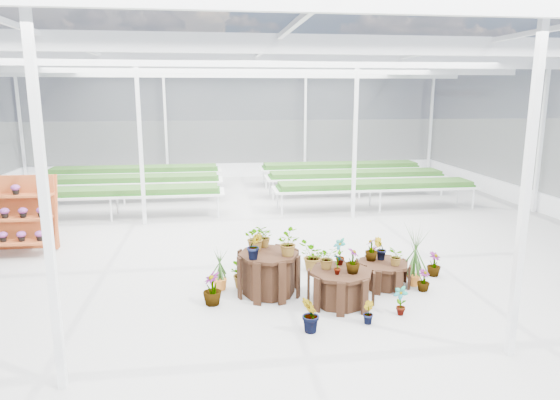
{
  "coord_description": "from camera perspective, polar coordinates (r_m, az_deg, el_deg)",
  "views": [
    {
      "loc": [
        -1.06,
        -9.93,
        3.6
      ],
      "look_at": [
        0.38,
        0.73,
        1.3
      ],
      "focal_mm": 32.0,
      "sensor_mm": 36.0,
      "label": 1
    }
  ],
  "objects": [
    {
      "name": "nursery_plants",
      "position": [
        9.42,
        3.69,
        -6.98
      ],
      "size": [
        4.83,
        3.26,
        1.33
      ],
      "color": "#2A4E1D",
      "rests_on": "ground"
    },
    {
      "name": "ground_plane",
      "position": [
        10.61,
        -1.53,
        -7.76
      ],
      "size": [
        24.0,
        24.0,
        0.0
      ],
      "primitive_type": "plane",
      "color": "gray",
      "rests_on": "ground"
    },
    {
      "name": "nursery_benches",
      "position": [
        17.45,
        -4.1,
        1.54
      ],
      "size": [
        16.0,
        7.0,
        0.84
      ],
      "primitive_type": null,
      "color": "silver",
      "rests_on": "ground"
    },
    {
      "name": "shelf_rack",
      "position": [
        12.79,
        -28.01,
        -1.64
      ],
      "size": [
        1.69,
        0.92,
        1.76
      ],
      "primitive_type": null,
      "rotation": [
        0.0,
        0.0,
        -0.03
      ],
      "color": "#9C451E",
      "rests_on": "ground"
    },
    {
      "name": "plinth_low",
      "position": [
        9.82,
        11.63,
        -8.28
      ],
      "size": [
        1.24,
        1.24,
        0.45
      ],
      "primitive_type": "cylinder",
      "rotation": [
        0.0,
        0.0,
        0.27
      ],
      "color": "black",
      "rests_on": "ground"
    },
    {
      "name": "plinth_tall",
      "position": [
        9.2,
        -1.32,
        -8.38
      ],
      "size": [
        1.43,
        1.43,
        0.77
      ],
      "primitive_type": "cylinder",
      "rotation": [
        0.0,
        0.0,
        0.32
      ],
      "color": "black",
      "rests_on": "ground"
    },
    {
      "name": "greenhouse_shell",
      "position": [
        10.07,
        -1.6,
        4.36
      ],
      "size": [
        18.0,
        24.0,
        4.5
      ],
      "primitive_type": null,
      "color": "white",
      "rests_on": "ground"
    },
    {
      "name": "steel_frame",
      "position": [
        10.07,
        -1.6,
        4.36
      ],
      "size": [
        18.0,
        24.0,
        4.5
      ],
      "primitive_type": null,
      "color": "silver",
      "rests_on": "ground"
    },
    {
      "name": "plinth_mid",
      "position": [
        8.89,
        6.96,
        -9.85
      ],
      "size": [
        1.37,
        1.37,
        0.59
      ],
      "primitive_type": "cylinder",
      "rotation": [
        0.0,
        0.0,
        -0.25
      ],
      "color": "black",
      "rests_on": "ground"
    }
  ]
}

